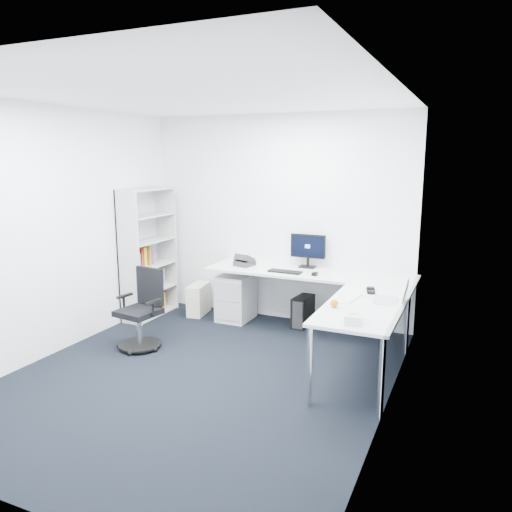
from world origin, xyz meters
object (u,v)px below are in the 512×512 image
at_px(l_desk, 299,309).
at_px(task_chair, 138,310).
at_px(monitor, 308,250).
at_px(laptop, 386,290).
at_px(bookshelf, 148,253).

height_order(l_desk, task_chair, task_chair).
distance_m(l_desk, monitor, 0.84).
height_order(task_chair, laptop, laptop).
distance_m(bookshelf, laptop, 3.33).
height_order(l_desk, monitor, monitor).
bearing_deg(monitor, laptop, -43.53).
xyz_separation_m(l_desk, laptop, (1.09, -0.56, 0.49)).
xyz_separation_m(monitor, laptop, (1.18, -1.14, -0.11)).
bearing_deg(task_chair, l_desk, 40.96).
relative_size(l_desk, monitor, 5.60).
distance_m(task_chair, laptop, 2.73).
bearing_deg(l_desk, bookshelf, 178.68).
relative_size(l_desk, task_chair, 2.85).
bearing_deg(laptop, monitor, 130.48).
height_order(bookshelf, monitor, bookshelf).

